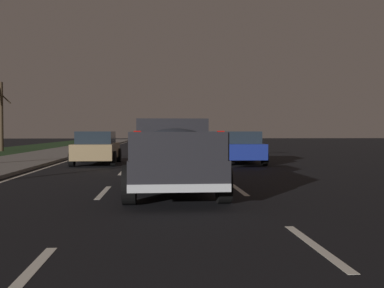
{
  "coord_description": "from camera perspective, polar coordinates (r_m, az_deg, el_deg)",
  "views": [
    {
      "loc": [
        -0.5,
        0.33,
        1.54
      ],
      "look_at": [
        11.24,
        -0.53,
        1.2
      ],
      "focal_mm": 41.22,
      "sensor_mm": 36.0,
      "label": 1
    }
  ],
  "objects": [
    {
      "name": "lane_markings",
      "position": [
        30.97,
        -9.3,
        -1.23
      ],
      "size": [
        108.0,
        7.04,
        0.01
      ],
      "color": "silver",
      "rests_on": "ground"
    },
    {
      "name": "pickup_truck",
      "position": [
        11.16,
        -2.5,
        -1.23
      ],
      "size": [
        5.45,
        2.34,
        1.87
      ],
      "color": "#232328",
      "rests_on": "ground"
    },
    {
      "name": "sedan_blue",
      "position": [
        21.36,
        6.21,
        -0.4
      ],
      "size": [
        4.44,
        2.08,
        1.54
      ],
      "color": "navy",
      "rests_on": "ground"
    },
    {
      "name": "ground",
      "position": [
        27.55,
        -3.5,
        -1.58
      ],
      "size": [
        144.0,
        144.0,
        0.0
      ],
      "primitive_type": "plane",
      "color": "black"
    },
    {
      "name": "sedan_white",
      "position": [
        34.09,
        2.05,
        0.36
      ],
      "size": [
        4.44,
        2.09,
        1.54
      ],
      "color": "silver",
      "rests_on": "ground"
    },
    {
      "name": "sedan_tan",
      "position": [
        21.21,
        -12.22,
        -0.45
      ],
      "size": [
        4.43,
        2.07,
        1.54
      ],
      "color": "#9E845B",
      "rests_on": "ground"
    },
    {
      "name": "sidewalk_shoulder",
      "position": [
        28.45,
        -18.68,
        -1.44
      ],
      "size": [
        108.0,
        4.0,
        0.12
      ],
      "primitive_type": "cube",
      "color": "slate",
      "rests_on": "ground"
    },
    {
      "name": "bare_tree_far",
      "position": [
        37.37,
        -23.49,
        3.52
      ],
      "size": [
        1.6,
        1.46,
        5.38
      ],
      "color": "#423323",
      "rests_on": "ground"
    }
  ]
}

